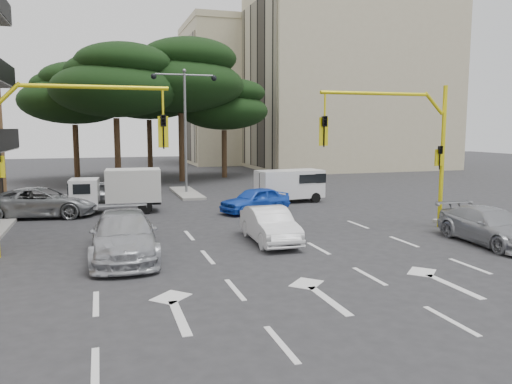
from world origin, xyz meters
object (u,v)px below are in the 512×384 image
signal_mast_right (407,137)px  car_silver_cross_a (42,202)px  street_lamp_center (185,109)px  car_white_hatch (270,225)px  box_truck_a (117,191)px  car_silver_parked (490,226)px  car_silver_cross_b (114,192)px  car_silver_wagon (124,235)px  car_blue_compact (255,200)px  signal_mast_left (50,139)px  van_white (290,186)px

signal_mast_right → car_silver_cross_a: size_ratio=1.17×
street_lamp_center → car_white_hatch: bearing=-87.3°
car_white_hatch → box_truck_a: bearing=123.2°
signal_mast_right → car_silver_parked: 4.79m
car_silver_cross_b → box_truck_a: (0.09, -3.00, 0.43)m
signal_mast_right → box_truck_a: size_ratio=1.35×
car_silver_wagon → car_blue_compact: bearing=48.7°
car_silver_wagon → car_silver_parked: (12.93, -1.97, -0.09)m
signal_mast_left → van_white: bearing=36.3°
signal_mast_right → car_silver_cross_b: bearing=136.0°
car_silver_parked → van_white: van_white is taller
car_blue_compact → signal_mast_left: bearing=-77.0°
car_white_hatch → car_silver_wagon: (-5.30, -0.71, 0.10)m
signal_mast_right → car_silver_cross_b: (-11.39, 11.01, -3.22)m
signal_mast_left → car_silver_cross_b: 11.68m
street_lamp_center → car_silver_cross_b: size_ratio=1.98×
car_silver_cross_a → car_silver_parked: size_ratio=1.13×
car_silver_cross_a → box_truck_a: bearing=-78.4°
car_white_hatch → signal_mast_right: bearing=6.9°
signal_mast_left → box_truck_a: size_ratio=1.35×
car_silver_cross_b → car_silver_parked: bearing=-140.9°
car_silver_cross_b → box_truck_a: bearing=178.5°
car_white_hatch → car_silver_cross_b: (-5.27, 11.54, 0.02)m
signal_mast_left → car_blue_compact: (8.93, 5.94, -3.25)m
car_white_hatch → van_white: van_white is taller
car_blue_compact → car_silver_parked: 11.05m
car_blue_compact → van_white: size_ratio=0.99×
signal_mast_left → car_blue_compact: 11.21m
car_white_hatch → car_silver_cross_a: (-8.68, 8.29, 0.07)m
car_silver_parked → box_truck_a: bearing=141.4°
street_lamp_center → car_white_hatch: (0.68, -14.54, -4.78)m
car_silver_cross_b → van_white: (9.67, -2.26, 0.27)m
signal_mast_left → box_truck_a: bearing=73.9°
car_silver_cross_a → car_blue_compact: bearing=-92.6°
car_silver_cross_a → signal_mast_right: bearing=-110.0°
signal_mast_right → van_white: bearing=101.1°
car_silver_wagon → car_silver_cross_b: car_silver_wagon is taller
signal_mast_right → car_silver_wagon: 11.91m
signal_mast_left → car_silver_cross_a: signal_mast_left is taller
car_blue_compact → car_silver_cross_a: (-10.13, 1.83, 0.08)m
car_silver_wagon → van_white: (9.70, 9.99, 0.19)m
signal_mast_right → box_truck_a: (-11.30, 8.01, -2.79)m
car_silver_cross_b → van_white: van_white is taller
signal_mast_left → car_silver_cross_a: 8.47m
van_white → car_blue_compact: bearing=-52.3°
car_silver_cross_b → car_silver_parked: car_silver_cross_b is taller
car_blue_compact → box_truck_a: 6.96m
car_blue_compact → car_silver_parked: car_silver_parked is taller
car_silver_wagon → box_truck_a: bearing=91.2°
signal_mast_right → signal_mast_left: (-13.61, 0.00, 0.00)m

